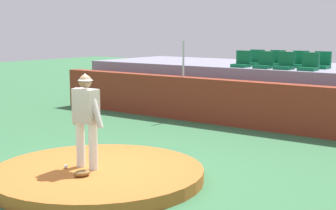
{
  "coord_description": "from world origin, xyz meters",
  "views": [
    {
      "loc": [
        6.28,
        -6.27,
        2.71
      ],
      "look_at": [
        0.0,
        2.12,
        1.13
      ],
      "focal_mm": 53.73,
      "sensor_mm": 36.0,
      "label": 1
    }
  ],
  "objects": [
    {
      "name": "baseball",
      "position": [
        -0.45,
        -0.36,
        0.26
      ],
      "size": [
        0.07,
        0.07,
        0.07
      ],
      "primitive_type": "sphere",
      "color": "white",
      "rests_on": "pitchers_mound"
    },
    {
      "name": "stadium_chair_6",
      "position": [
        0.37,
        8.25,
        1.73
      ],
      "size": [
        0.48,
        0.44,
        0.5
      ],
      "rotation": [
        0.0,
        0.0,
        3.14
      ],
      "color": "#0D6239",
      "rests_on": "bleacher_platform"
    },
    {
      "name": "stadium_chair_1",
      "position": [
        -0.33,
        7.3,
        1.73
      ],
      "size": [
        0.48,
        0.44,
        0.5
      ],
      "rotation": [
        0.0,
        0.0,
        3.14
      ],
      "color": "#0D6239",
      "rests_on": "bleacher_platform"
    },
    {
      "name": "brick_barrier",
      "position": [
        0.0,
        6.06,
        0.65
      ],
      "size": [
        14.33,
        0.4,
        1.29
      ],
      "primitive_type": "cube",
      "color": "maroon",
      "rests_on": "ground_plane"
    },
    {
      "name": "stadium_chair_7",
      "position": [
        1.06,
        8.22,
        1.73
      ],
      "size": [
        0.48,
        0.44,
        0.5
      ],
      "rotation": [
        0.0,
        0.0,
        3.14
      ],
      "color": "#0D6239",
      "rests_on": "bleacher_platform"
    },
    {
      "name": "pitchers_mound",
      "position": [
        0.0,
        0.0,
        0.11
      ],
      "size": [
        3.84,
        3.84,
        0.23
      ],
      "primitive_type": "cylinder",
      "color": "#AE6228",
      "rests_on": "ground_plane"
    },
    {
      "name": "pitcher",
      "position": [
        -0.17,
        -0.1,
        1.22
      ],
      "size": [
        0.75,
        0.27,
        1.72
      ],
      "rotation": [
        0.0,
        0.0,
        -0.03
      ],
      "color": "silver",
      "rests_on": "pitchers_mound"
    },
    {
      "name": "fielding_glove",
      "position": [
        0.14,
        -0.52,
        0.28
      ],
      "size": [
        0.27,
        0.34,
        0.11
      ],
      "primitive_type": "ellipsoid",
      "rotation": [
        0.0,
        0.0,
        1.31
      ],
      "color": "brown",
      "rests_on": "pitchers_mound"
    },
    {
      "name": "stadium_chair_2",
      "position": [
        0.32,
        7.32,
        1.73
      ],
      "size": [
        0.48,
        0.44,
        0.5
      ],
      "rotation": [
        0.0,
        0.0,
        3.14
      ],
      "color": "#0D6239",
      "rests_on": "bleacher_platform"
    },
    {
      "name": "stadium_chair_4",
      "position": [
        -1.06,
        8.19,
        1.73
      ],
      "size": [
        0.48,
        0.44,
        0.5
      ],
      "rotation": [
        0.0,
        0.0,
        3.14
      ],
      "color": "#0D6239",
      "rests_on": "bleacher_platform"
    },
    {
      "name": "stadium_chair_0",
      "position": [
        -1.08,
        7.32,
        1.73
      ],
      "size": [
        0.48,
        0.44,
        0.5
      ],
      "rotation": [
        0.0,
        0.0,
        3.14
      ],
      "color": "#0D6239",
      "rests_on": "bleacher_platform"
    },
    {
      "name": "stadium_chair_5",
      "position": [
        -0.38,
        8.24,
        1.73
      ],
      "size": [
        0.48,
        0.44,
        0.5
      ],
      "rotation": [
        0.0,
        0.0,
        3.14
      ],
      "color": "#0D6239",
      "rests_on": "bleacher_platform"
    },
    {
      "name": "bleacher_platform",
      "position": [
        0.0,
        8.83,
        0.79
      ],
      "size": [
        13.98,
        4.07,
        1.57
      ],
      "primitive_type": "cube",
      "color": "gray",
      "rests_on": "ground_plane"
    },
    {
      "name": "stadium_chair_3",
      "position": [
        1.04,
        7.33,
        1.73
      ],
      "size": [
        0.48,
        0.44,
        0.5
      ],
      "rotation": [
        0.0,
        0.0,
        3.14
      ],
      "color": "#0D6239",
      "rests_on": "bleacher_platform"
    },
    {
      "name": "ground_plane",
      "position": [
        0.0,
        0.0,
        0.0
      ],
      "size": [
        60.0,
        60.0,
        0.0
      ],
      "primitive_type": "plane",
      "color": "#346B41"
    },
    {
      "name": "fence_post_left",
      "position": [
        -2.37,
        6.06,
        1.83
      ],
      "size": [
        0.06,
        0.06,
        1.08
      ],
      "primitive_type": "cylinder",
      "color": "silver",
      "rests_on": "brick_barrier"
    }
  ]
}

